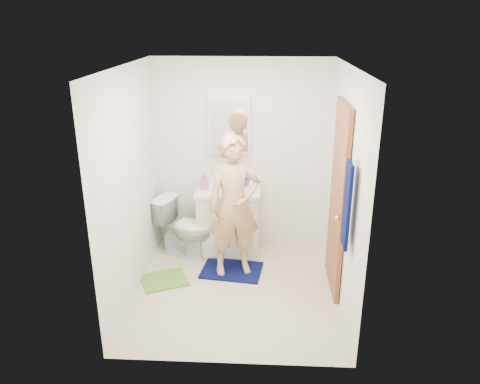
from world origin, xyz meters
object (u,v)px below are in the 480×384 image
at_px(towel, 347,205).
at_px(toothbrush_cup, 245,182).
at_px(vanity_cabinet, 229,222).
at_px(man, 234,206).
at_px(toilet, 186,227).
at_px(medicine_cabinet, 229,124).
at_px(soap_dispenser, 204,180).

height_order(towel, toothbrush_cup, towel).
height_order(vanity_cabinet, man, man).
bearing_deg(toilet, toothbrush_cup, -52.71).
distance_m(vanity_cabinet, towel, 2.08).
relative_size(vanity_cabinet, towel, 1.00).
bearing_deg(toothbrush_cup, vanity_cabinet, -148.90).
bearing_deg(medicine_cabinet, towel, -55.39).
height_order(toilet, soap_dispenser, soap_dispenser).
height_order(towel, man, man).
relative_size(medicine_cabinet, towel, 0.87).
height_order(toilet, man, man).
bearing_deg(medicine_cabinet, soap_dispenser, -140.46).
xyz_separation_m(medicine_cabinet, toothbrush_cup, (0.20, -0.10, -0.71)).
height_order(medicine_cabinet, toothbrush_cup, medicine_cabinet).
bearing_deg(soap_dispenser, toilet, -158.26).
bearing_deg(man, soap_dispenser, 110.72).
relative_size(toilet, man, 0.45).
bearing_deg(toilet, towel, -109.27).
bearing_deg(soap_dispenser, medicine_cabinet, 39.54).
relative_size(towel, toilet, 1.08).
bearing_deg(toilet, medicine_cabinet, -37.99).
bearing_deg(soap_dispenser, vanity_cabinet, 4.32).
height_order(toilet, toothbrush_cup, toothbrush_cup).
bearing_deg(toothbrush_cup, soap_dispenser, -163.94).
bearing_deg(vanity_cabinet, man, -79.51).
height_order(towel, toilet, towel).
bearing_deg(towel, vanity_cabinet, 128.47).
distance_m(toilet, man, 0.91).
bearing_deg(soap_dispenser, toothbrush_cup, 16.06).
distance_m(vanity_cabinet, soap_dispenser, 0.63).
relative_size(medicine_cabinet, soap_dispenser, 3.29).
xyz_separation_m(toothbrush_cup, man, (-0.10, -0.68, -0.05)).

